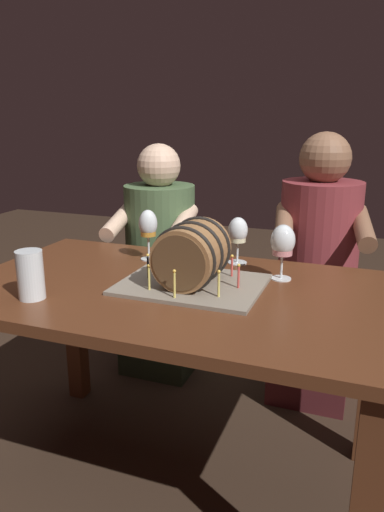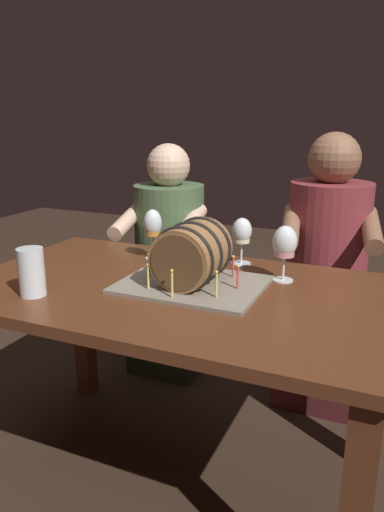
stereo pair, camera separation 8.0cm
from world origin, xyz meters
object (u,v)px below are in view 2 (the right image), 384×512
wine_glass_amber (153,225)px  beer_pint (32,273)px  person_seated_right (324,285)px  dining_table (173,318)px  barrel_cake (192,258)px  wine_glass_rose (285,244)px  wine_glass_white (242,233)px  person_seated_left (170,271)px

wine_glass_amber → beer_pint: (-0.15, -0.49, -0.06)m
person_seated_right → dining_table: bearing=-117.3°
dining_table → wine_glass_amber: wine_glass_amber is taller
wine_glass_amber → person_seated_right: bearing=39.5°
barrel_cake → wine_glass_rose: size_ratio=2.40×
barrel_cake → wine_glass_rose: (0.25, 0.17, 0.03)m
dining_table → wine_glass_white: bearing=68.9°
person_seated_left → person_seated_right: person_seated_right is taller
beer_pint → wine_glass_rose: bearing=33.5°
wine_glass_amber → person_seated_left: size_ratio=0.17×
wine_glass_rose → beer_pint: 0.79m
dining_table → wine_glass_amber: bearing=129.4°
dining_table → person_seated_right: (0.37, 0.72, -0.07)m
dining_table → wine_glass_amber: (-0.20, 0.25, 0.24)m
person_seated_right → beer_pint: bearing=-126.9°
barrel_cake → wine_glass_amber: barrel_cake is taller
wine_glass_rose → wine_glass_white: bearing=146.0°
beer_pint → dining_table: bearing=34.7°
wine_glass_white → person_seated_right: bearing=58.2°
wine_glass_rose → beer_pint: bearing=-146.5°
wine_glass_amber → wine_glass_white: bearing=12.6°
wine_glass_rose → dining_table: bearing=-147.9°
person_seated_right → person_seated_left: bearing=-180.0°
person_seated_left → beer_pint: bearing=-88.9°
barrel_cake → beer_pint: barrel_cake is taller
dining_table → barrel_cake: size_ratio=3.08×
beer_pint → person_seated_right: size_ratio=0.12×
wine_glass_white → wine_glass_amber: size_ratio=0.90×
dining_table → person_seated_left: (-0.37, 0.72, -0.10)m
person_seated_left → wine_glass_rose: bearing=-37.8°
barrel_cake → person_seated_right: person_seated_right is taller
barrel_cake → wine_glass_white: barrel_cake is taller
wine_glass_rose → wine_glass_amber: wine_glass_amber is taller
barrel_cake → beer_pint: (-0.41, -0.27, -0.02)m
wine_glass_amber → wine_glass_rose: bearing=-5.9°
wine_glass_white → wine_glass_amber: 0.33m
barrel_cake → person_seated_right: size_ratio=0.37×
dining_table → person_seated_right: person_seated_right is taller
dining_table → person_seated_right: 0.81m
dining_table → wine_glass_white: 0.41m
dining_table → beer_pint: beer_pint is taller
wine_glass_white → person_seated_right: person_seated_right is taller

